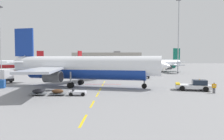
# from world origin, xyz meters

# --- Properties ---
(ground) EXTENTS (400.00, 400.00, 0.00)m
(ground) POSITION_xyz_m (40.00, 40.00, 0.00)
(ground) COLOR gray
(apron_paint_markings) EXTENTS (8.00, 98.59, 0.01)m
(apron_paint_markings) POSITION_xyz_m (18.00, 39.27, 0.00)
(apron_paint_markings) COLOR yellow
(apron_paint_markings) RESTS_ON ground
(airliner_foreground) EXTENTS (34.61, 33.87, 12.20)m
(airliner_foreground) POSITION_xyz_m (14.06, 18.19, 3.95)
(airliner_foreground) COLOR white
(airliner_foreground) RESTS_ON ground
(pushback_tug) EXTENTS (6.49, 4.21, 2.08)m
(pushback_tug) POSITION_xyz_m (35.01, 13.72, 0.90)
(pushback_tug) COLOR silver
(pushback_tug) RESTS_ON ground
(airliner_mid_left) EXTENTS (28.61, 27.18, 10.45)m
(airliner_mid_left) POSITION_xyz_m (37.87, 66.44, 3.38)
(airliner_mid_left) COLOR silver
(airliner_mid_left) RESTS_ON ground
(airliner_far_center) EXTENTS (25.46, 23.70, 9.76)m
(airliner_far_center) POSITION_xyz_m (-27.20, 75.90, 3.16)
(airliner_far_center) COLOR silver
(airliner_far_center) RESTS_ON ground
(airliner_far_right) EXTENTS (24.93, 25.98, 9.35)m
(airliner_far_right) POSITION_xyz_m (0.15, 62.86, 3.03)
(airliner_far_right) COLOR silver
(airliner_far_right) RESTS_ON ground
(catering_truck) EXTENTS (2.92, 7.10, 3.14)m
(catering_truck) POSITION_xyz_m (28.89, 37.69, 1.65)
(catering_truck) COLOR black
(catering_truck) RESTS_ON ground
(fuel_service_truck) EXTENTS (7.31, 5.38, 3.14)m
(fuel_service_truck) POSITION_xyz_m (-6.58, 24.80, 1.65)
(fuel_service_truck) COLOR black
(fuel_service_truck) RESTS_ON ground
(baggage_train) EXTENTS (8.63, 1.72, 1.14)m
(baggage_train) POSITION_xyz_m (11.94, 7.90, 0.52)
(baggage_train) COLOR silver
(baggage_train) RESTS_ON ground
(ground_crew_worker) EXTENTS (0.69, 0.34, 1.79)m
(ground_crew_worker) POSITION_xyz_m (36.98, 10.42, 1.03)
(ground_crew_worker) COLOR #232328
(ground_crew_worker) RESTS_ON ground
(uld_cargo_container) EXTENTS (1.94, 1.92, 1.60)m
(uld_cargo_container) POSITION_xyz_m (-1.51, 15.69, 0.80)
(uld_cargo_container) COLOR #194C9E
(uld_cargo_container) RESTS_ON ground
(apron_light_mast_near) EXTENTS (1.80, 1.80, 27.04)m
(apron_light_mast_near) POSITION_xyz_m (-26.74, 60.63, 16.65)
(apron_light_mast_near) COLOR slate
(apron_light_mast_near) RESTS_ON ground
(apron_light_mast_far) EXTENTS (1.80, 1.80, 28.73)m
(apron_light_mast_far) POSITION_xyz_m (44.87, 57.69, 17.56)
(apron_light_mast_far) COLOR slate
(apron_light_mast_far) RESTS_ON ground
(terminal_satellite) EXTENTS (60.07, 20.78, 12.64)m
(terminal_satellite) POSITION_xyz_m (12.10, 163.78, 5.54)
(terminal_satellite) COLOR #9E998E
(terminal_satellite) RESTS_ON ground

